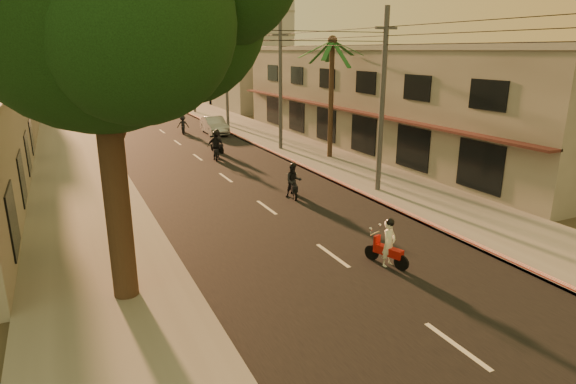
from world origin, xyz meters
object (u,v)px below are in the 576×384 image
object	(u,v)px
scooter_mid_b	(216,147)
scooter_far_b	(183,125)
scooter_mid_a	(293,181)
parked_car	(214,125)
scooter_red	(388,245)
scooter_far_a	(217,142)
palm_tree	(332,48)

from	to	relation	value
scooter_mid_b	scooter_far_b	size ratio (longest dim) A/B	1.17
scooter_mid_a	parked_car	xyz separation A→B (m)	(2.02, 19.77, -0.06)
parked_car	scooter_red	bearing A→B (deg)	-92.40
scooter_mid_b	scooter_far_a	bearing A→B (deg)	84.58
scooter_mid_a	scooter_mid_b	distance (m)	9.98
scooter_mid_a	scooter_mid_b	world-z (taller)	scooter_mid_b
scooter_mid_a	scooter_far_a	xyz separation A→B (m)	(-0.13, 12.02, -0.05)
scooter_red	parked_car	world-z (taller)	scooter_red
scooter_mid_a	parked_car	bearing A→B (deg)	100.72
scooter_mid_a	scooter_far_a	bearing A→B (deg)	107.18
scooter_mid_b	scooter_far_a	size ratio (longest dim) A/B	1.14
scooter_red	parked_car	size ratio (longest dim) A/B	0.37
scooter_far_a	palm_tree	bearing A→B (deg)	-50.99
scooter_mid_b	parked_car	size ratio (longest dim) A/B	0.42
scooter_red	palm_tree	bearing A→B (deg)	47.13
scooter_red	parked_car	bearing A→B (deg)	65.37
scooter_mid_a	palm_tree	bearing A→B (deg)	65.36
scooter_mid_a	parked_car	size ratio (longest dim) A/B	0.38
scooter_mid_a	scooter_far_b	bearing A→B (deg)	107.58
parked_car	scooter_mid_b	bearing A→B (deg)	-103.67
scooter_red	scooter_mid_a	distance (m)	8.46
scooter_mid_b	scooter_far_b	world-z (taller)	scooter_mid_b
scooter_mid_a	scooter_far_b	world-z (taller)	scooter_mid_a
scooter_far_b	parked_car	size ratio (longest dim) A/B	0.36
scooter_mid_b	parked_car	distance (m)	10.25
scooter_red	scooter_far_a	xyz separation A→B (m)	(0.45, 20.46, 0.00)
parked_car	scooter_mid_a	bearing A→B (deg)	-92.98
scooter_red	scooter_far_a	world-z (taller)	scooter_red
scooter_red	scooter_far_b	xyz separation A→B (m)	(0.20, 29.60, -0.00)
palm_tree	parked_car	size ratio (longest dim) A/B	1.78
scooter_mid_a	scooter_far_b	xyz separation A→B (m)	(-0.37, 21.16, -0.05)
palm_tree	scooter_mid_b	xyz separation A→B (m)	(-7.04, 2.92, -6.28)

